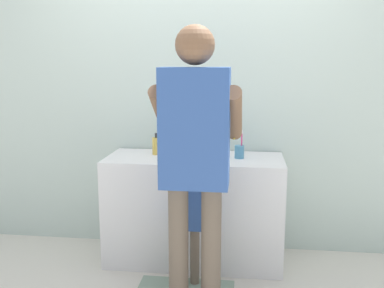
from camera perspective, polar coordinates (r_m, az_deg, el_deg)
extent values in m
plane|color=silver|center=(3.27, -0.34, -16.83)|extent=(14.00, 14.00, 0.00)
cube|color=silver|center=(3.52, 0.96, 8.06)|extent=(4.40, 0.08, 2.70)
cube|color=white|center=(3.38, 0.32, -8.42)|extent=(1.31, 0.54, 0.81)
cylinder|color=silver|center=(3.24, 0.28, -0.86)|extent=(0.37, 0.37, 0.11)
cylinder|color=beige|center=(3.24, 0.28, -0.76)|extent=(0.30, 0.30, 0.09)
cylinder|color=#B7BABF|center=(3.47, 0.75, 0.48)|extent=(0.03, 0.03, 0.18)
cylinder|color=#B7BABF|center=(3.39, 0.64, 1.63)|extent=(0.02, 0.12, 0.02)
cylinder|color=#B7BABF|center=(3.49, -0.40, -0.55)|extent=(0.04, 0.04, 0.05)
cylinder|color=#B7BABF|center=(3.47, 1.89, -0.60)|extent=(0.04, 0.04, 0.05)
cylinder|color=#4C8EB2|center=(3.25, 6.14, -1.02)|extent=(0.07, 0.07, 0.09)
cylinder|color=#E5387F|center=(3.24, 6.43, -0.12)|extent=(0.01, 0.04, 0.17)
cube|color=white|center=(3.23, 6.47, 1.54)|extent=(0.01, 0.02, 0.02)
cylinder|color=gold|center=(3.38, -4.65, -0.26)|extent=(0.06, 0.06, 0.13)
cylinder|color=#2D2D2D|center=(3.36, -4.67, 1.12)|extent=(0.02, 0.02, 0.03)
cylinder|color=#6B5B4C|center=(3.09, -1.59, -14.32)|extent=(0.06, 0.06, 0.41)
cylinder|color=#6B5B4C|center=(3.08, 0.36, -14.42)|extent=(0.06, 0.06, 0.41)
cube|color=#33569E|center=(2.94, -0.63, -7.56)|extent=(0.21, 0.12, 0.36)
sphere|color=#A87A5B|center=(2.87, -0.64, -2.87)|extent=(0.12, 0.12, 0.12)
cylinder|color=#A87A5B|center=(3.04, -2.52, -6.35)|extent=(0.05, 0.25, 0.20)
cylinder|color=#A87A5B|center=(3.01, 1.76, -6.51)|extent=(0.05, 0.25, 0.20)
cylinder|color=#6B5B4C|center=(2.74, -1.75, -13.33)|extent=(0.12, 0.12, 0.79)
cylinder|color=#6B5B4C|center=(2.72, 2.48, -13.54)|extent=(0.12, 0.12, 0.79)
cube|color=#33569E|center=(2.52, 0.37, 2.07)|extent=(0.40, 0.22, 0.69)
sphere|color=brown|center=(2.49, 0.39, 12.70)|extent=(0.22, 0.22, 0.22)
cylinder|color=brown|center=(2.72, -3.73, 3.97)|extent=(0.10, 0.48, 0.37)
cylinder|color=brown|center=(2.68, 5.46, 3.82)|extent=(0.10, 0.48, 0.37)
cylinder|color=yellow|center=(2.88, 5.50, 0.68)|extent=(0.01, 0.14, 0.03)
cube|color=white|center=(2.95, 5.55, 1.16)|extent=(0.01, 0.02, 0.02)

